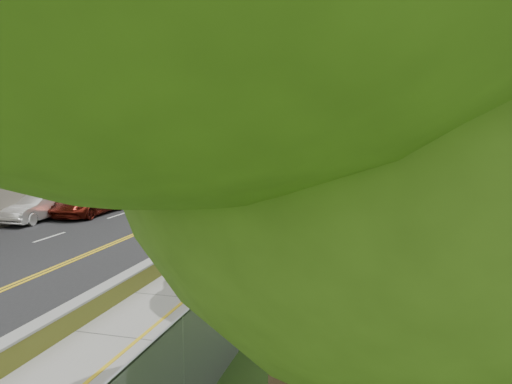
# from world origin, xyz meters

# --- Properties ---
(ground) EXTENTS (140.00, 140.00, 0.00)m
(ground) POSITION_xyz_m (0.00, 0.00, 0.00)
(ground) COLOR #33511E
(ground) RESTS_ON ground
(road) EXTENTS (11.20, 66.00, 0.04)m
(road) POSITION_xyz_m (-5.40, 15.00, 0.02)
(road) COLOR black
(road) RESTS_ON ground
(sidewalk) EXTENTS (4.20, 66.00, 0.05)m
(sidewalk) POSITION_xyz_m (2.55, 15.00, 0.03)
(sidewalk) COLOR gray
(sidewalk) RESTS_ON ground
(jersey_barrier) EXTENTS (0.42, 66.00, 0.60)m
(jersey_barrier) POSITION_xyz_m (0.25, 15.00, 0.30)
(jersey_barrier) COLOR #CEDA2B
(jersey_barrier) RESTS_ON ground
(rock_embankment) EXTENTS (5.00, 66.00, 4.00)m
(rock_embankment) POSITION_xyz_m (-13.50, 15.00, 2.00)
(rock_embankment) COLOR #595147
(rock_embankment) RESTS_ON ground
(chainlink_fence) EXTENTS (0.04, 66.00, 2.00)m
(chainlink_fence) POSITION_xyz_m (4.65, 15.00, 1.00)
(chainlink_fence) COLOR slate
(chainlink_fence) RESTS_ON ground
(trees_embankment) EXTENTS (6.40, 66.00, 13.00)m
(trees_embankment) POSITION_xyz_m (-13.00, 15.00, 10.50)
(trees_embankment) COLOR #397A2C
(trees_embankment) RESTS_ON rock_embankment
(trees_fenceside) EXTENTS (7.00, 66.00, 14.00)m
(trees_fenceside) POSITION_xyz_m (7.00, 15.00, 7.00)
(trees_fenceside) COLOR #547D22
(trees_fenceside) RESTS_ON ground
(streetlight) EXTENTS (2.52, 0.22, 8.00)m
(streetlight) POSITION_xyz_m (-10.46, 14.00, 4.64)
(streetlight) COLOR gray
(streetlight) RESTS_ON ground
(signpost) EXTENTS (0.62, 0.09, 3.10)m
(signpost) POSITION_xyz_m (1.05, -3.02, 1.96)
(signpost) COLOR gray
(signpost) RESTS_ON sidewalk
(construction_barrel) EXTENTS (0.58, 0.58, 0.95)m
(construction_barrel) POSITION_xyz_m (4.30, 19.71, 0.52)
(construction_barrel) COLOR #FF8902
(construction_barrel) RESTS_ON sidewalk
(concrete_block) EXTENTS (1.32, 1.03, 0.83)m
(concrete_block) POSITION_xyz_m (3.20, 3.00, 0.47)
(concrete_block) COLOR gray
(concrete_block) RESTS_ON sidewalk
(car_1) EXTENTS (1.78, 4.57, 1.48)m
(car_1) POSITION_xyz_m (-10.55, 3.31, 0.78)
(car_1) COLOR white
(car_1) RESTS_ON road
(car_2) EXTENTS (2.59, 5.30, 1.45)m
(car_2) POSITION_xyz_m (-9.00, 5.68, 0.77)
(car_2) COLOR #60160D
(car_2) RESTS_ON road
(car_3) EXTENTS (2.73, 5.75, 1.62)m
(car_3) POSITION_xyz_m (-10.60, 14.68, 0.85)
(car_3) COLOR black
(car_3) RESTS_ON road
(car_4) EXTENTS (1.82, 4.51, 1.54)m
(car_4) POSITION_xyz_m (-10.60, 10.67, 0.81)
(car_4) COLOR tan
(car_4) RESTS_ON road
(car_5) EXTENTS (1.77, 4.51, 1.46)m
(car_5) POSITION_xyz_m (-9.30, 15.53, 0.77)
(car_5) COLOR silver
(car_5) RESTS_ON road
(car_6) EXTENTS (2.55, 5.23, 1.43)m
(car_6) POSITION_xyz_m (-9.00, 29.95, 0.76)
(car_6) COLOR black
(car_6) RESTS_ON road
(car_7) EXTENTS (2.47, 5.68, 1.63)m
(car_7) POSITION_xyz_m (-9.12, 29.60, 0.85)
(car_7) COLOR maroon
(car_7) RESTS_ON road
(car_8) EXTENTS (1.92, 4.31, 1.44)m
(car_8) POSITION_xyz_m (-9.29, 30.95, 0.76)
(car_8) COLOR silver
(car_8) RESTS_ON road
(painter_0) EXTENTS (0.67, 0.87, 1.60)m
(painter_0) POSITION_xyz_m (1.41, 2.52, 0.85)
(painter_0) COLOR yellow
(painter_0) RESTS_ON sidewalk
(painter_1) EXTENTS (0.56, 0.69, 1.66)m
(painter_1) POSITION_xyz_m (0.75, 8.94, 0.88)
(painter_1) COLOR silver
(painter_1) RESTS_ON sidewalk
(painter_2) EXTENTS (0.84, 1.00, 1.84)m
(painter_2) POSITION_xyz_m (1.45, 1.00, 0.97)
(painter_2) COLOR black
(painter_2) RESTS_ON sidewalk
(painter_3) EXTENTS (0.92, 1.14, 1.55)m
(painter_3) POSITION_xyz_m (1.45, 10.41, 0.82)
(painter_3) COLOR #974E40
(painter_3) RESTS_ON sidewalk
(person_far) EXTENTS (1.00, 0.73, 1.58)m
(person_far) POSITION_xyz_m (3.90, 21.23, 0.84)
(person_far) COLOR black
(person_far) RESTS_ON sidewalk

